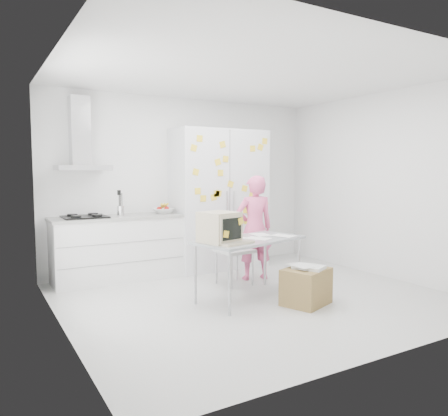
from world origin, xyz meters
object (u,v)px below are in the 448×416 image
person (254,228)px  desk (231,234)px  chair (231,244)px  cardboard_box (306,286)px

person → desk: bearing=55.3°
desk → chair: (0.45, 0.76, -0.27)m
chair → person: bearing=0.4°
desk → chair: size_ratio=1.53×
chair → cardboard_box: chair is taller
person → chair: 0.46m
person → desk: size_ratio=1.00×
chair → cardboard_box: size_ratio=1.52×
desk → person: bearing=28.3°
chair → cardboard_box: 1.33m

